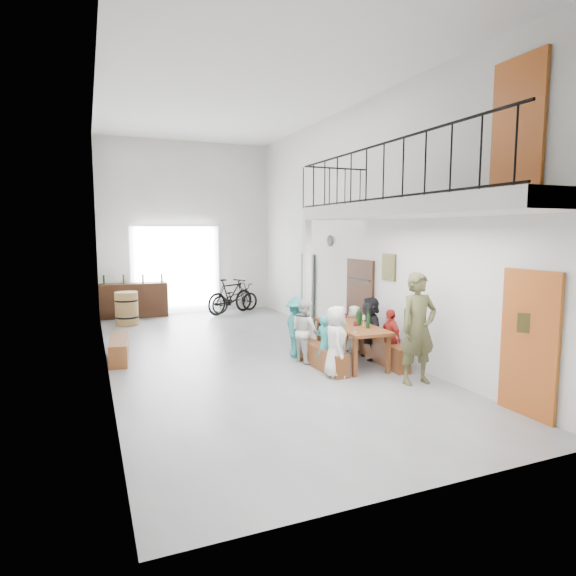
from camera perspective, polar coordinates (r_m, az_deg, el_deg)
name	(u,v)px	position (r m, az deg, el deg)	size (l,w,h in m)	color
floor	(243,354)	(10.53, -5.30, -7.80)	(12.00, 12.00, 0.00)	slate
room_walls	(242,187)	(10.24, -5.52, 11.85)	(12.00, 12.00, 12.00)	silver
gateway_portal	(176,270)	(15.94, -13.14, 2.10)	(2.80, 0.08, 2.80)	white
right_wall_decor	(402,277)	(9.77, 13.30, 1.30)	(0.07, 8.28, 5.07)	#994517
balcony	(413,211)	(8.29, 14.60, 8.79)	(1.52, 5.62, 4.00)	white
tasting_table	(351,329)	(9.70, 7.51, -4.80)	(0.95, 2.04, 0.79)	brown
bench_inner	(319,356)	(9.54, 3.73, -8.00)	(0.30, 1.85, 0.43)	brown
bench_wall	(379,350)	(10.06, 10.75, -7.20)	(0.26, 2.03, 0.47)	brown
tableware	(357,319)	(9.55, 8.16, -3.60)	(0.56, 1.31, 0.35)	black
side_bench	(119,349)	(10.60, -19.37, -6.81)	(0.35, 1.59, 0.45)	brown
oak_barrel	(127,309)	(14.31, -18.58, -2.33)	(0.64, 0.64, 0.94)	olive
serving_counter	(134,300)	(15.58, -17.77, -1.39)	(1.99, 0.55, 1.05)	#3B1E11
counter_bottles	(133,279)	(15.49, -17.86, 1.05)	(1.75, 0.19, 0.28)	black
guest_left_a	(336,342)	(8.79, 5.70, -6.33)	(0.64, 0.41, 1.30)	silver
guest_left_b	(325,343)	(9.19, 4.39, -6.52)	(0.39, 0.26, 1.07)	teal
guest_left_c	(305,331)	(9.76, 2.02, -5.09)	(0.62, 0.48, 1.28)	silver
guest_left_d	(296,327)	(10.11, 1.00, -4.67)	(0.82, 0.47, 1.27)	teal
guest_right_a	(390,338)	(9.65, 12.00, -5.79)	(0.66, 0.28, 1.13)	#B4271E
guest_right_b	(370,328)	(10.13, 9.71, -4.68)	(1.20, 0.38, 1.30)	black
guest_right_c	(354,329)	(10.62, 7.84, -4.83)	(0.51, 0.33, 1.04)	silver
host_standing	(418,328)	(8.62, 15.17, -4.65)	(0.71, 0.46, 1.94)	#494829
potted_plant	(335,331)	(11.77, 5.59, -5.11)	(0.41, 0.36, 0.46)	#144418
bicycle_near	(235,298)	(15.84, -6.31, -1.19)	(0.62, 1.78, 0.93)	black
bicycle_far	(231,296)	(15.58, -6.82, -0.95)	(0.54, 1.89, 1.14)	black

